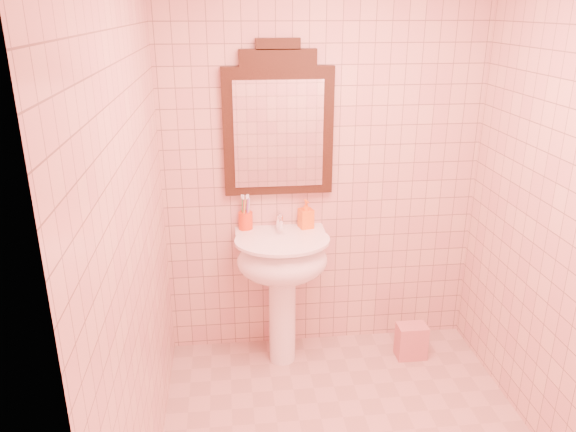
{
  "coord_description": "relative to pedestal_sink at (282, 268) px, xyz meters",
  "views": [
    {
      "loc": [
        -0.6,
        -2.25,
        2.18
      ],
      "look_at": [
        -0.28,
        0.55,
        1.13
      ],
      "focal_mm": 35.0,
      "sensor_mm": 36.0,
      "label": 1
    }
  ],
  "objects": [
    {
      "name": "back_wall",
      "position": [
        0.28,
        0.23,
        0.59
      ],
      "size": [
        2.0,
        0.02,
        2.5
      ],
      "primitive_type": "cube",
      "color": "beige",
      "rests_on": "floor"
    },
    {
      "name": "toothbrush_cup",
      "position": [
        -0.21,
        0.18,
        0.26
      ],
      "size": [
        0.09,
        0.09,
        0.21
      ],
      "rotation": [
        0.0,
        0.0,
        0.14
      ],
      "color": "red",
      "rests_on": "pedestal_sink"
    },
    {
      "name": "towel",
      "position": [
        0.85,
        -0.06,
        -0.54
      ],
      "size": [
        0.19,
        0.13,
        0.23
      ],
      "primitive_type": "cube",
      "rotation": [
        0.0,
        0.0,
        0.0
      ],
      "color": "tan",
      "rests_on": "floor"
    },
    {
      "name": "faucet",
      "position": [
        0.0,
        0.14,
        0.26
      ],
      "size": [
        0.04,
        0.16,
        0.11
      ],
      "color": "white",
      "rests_on": "pedestal_sink"
    },
    {
      "name": "mirror",
      "position": [
        0.0,
        0.2,
        0.85
      ],
      "size": [
        0.67,
        0.06,
        0.93
      ],
      "color": "black",
      "rests_on": "back_wall"
    },
    {
      "name": "pedestal_sink",
      "position": [
        0.0,
        0.0,
        0.0
      ],
      "size": [
        0.58,
        0.58,
        0.86
      ],
      "color": "white",
      "rests_on": "floor"
    },
    {
      "name": "soap_dispenser",
      "position": [
        0.17,
        0.16,
        0.29
      ],
      "size": [
        0.1,
        0.1,
        0.18
      ],
      "primitive_type": "imported",
      "rotation": [
        0.0,
        0.0,
        0.25
      ],
      "color": "orange",
      "rests_on": "pedestal_sink"
    }
  ]
}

